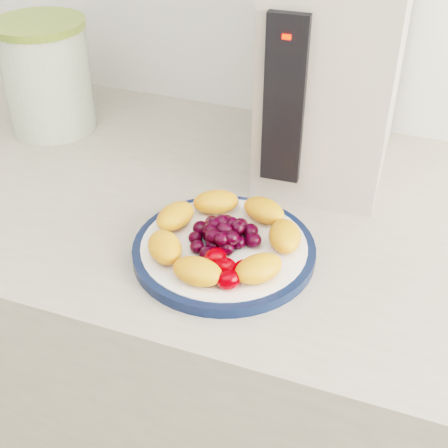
% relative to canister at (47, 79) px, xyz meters
% --- Properties ---
extents(counter, '(3.50, 0.60, 0.90)m').
position_rel_canister_xyz_m(counter, '(0.33, -0.11, -0.54)').
color(counter, '#A9A090').
rests_on(counter, floor).
extents(cabinet_face, '(3.48, 0.58, 0.84)m').
position_rel_canister_xyz_m(cabinet_face, '(0.33, -0.11, -0.57)').
color(cabinet_face, '#956F5A').
rests_on(cabinet_face, floor).
extents(plate_rim, '(0.24, 0.24, 0.01)m').
position_rel_canister_xyz_m(plate_rim, '(0.41, -0.24, -0.08)').
color(plate_rim, '#0E1B3C').
rests_on(plate_rim, counter).
extents(plate_face, '(0.22, 0.22, 0.02)m').
position_rel_canister_xyz_m(plate_face, '(0.41, -0.24, -0.08)').
color(plate_face, white).
rests_on(plate_face, counter).
extents(canister, '(0.19, 0.19, 0.18)m').
position_rel_canister_xyz_m(canister, '(0.00, 0.00, 0.00)').
color(canister, '#315711').
rests_on(canister, counter).
extents(canister_lid, '(0.19, 0.19, 0.01)m').
position_rel_canister_xyz_m(canister_lid, '(0.00, 0.00, 0.09)').
color(canister_lid, olive).
rests_on(canister_lid, canister).
extents(appliance_body, '(0.19, 0.26, 0.31)m').
position_rel_canister_xyz_m(appliance_body, '(0.48, 0.03, 0.07)').
color(appliance_body, '#B1A79C').
rests_on(appliance_body, counter).
extents(appliance_panel, '(0.05, 0.02, 0.23)m').
position_rel_canister_xyz_m(appliance_panel, '(0.45, -0.10, 0.07)').
color(appliance_panel, black).
rests_on(appliance_panel, appliance_body).
extents(appliance_led, '(0.01, 0.01, 0.01)m').
position_rel_canister_xyz_m(appliance_led, '(0.45, -0.11, 0.16)').
color(appliance_led, '#FF0C05').
rests_on(appliance_led, appliance_panel).
extents(fruit_plate, '(0.21, 0.20, 0.03)m').
position_rel_canister_xyz_m(fruit_plate, '(0.41, -0.24, -0.06)').
color(fruit_plate, orange).
rests_on(fruit_plate, plate_face).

